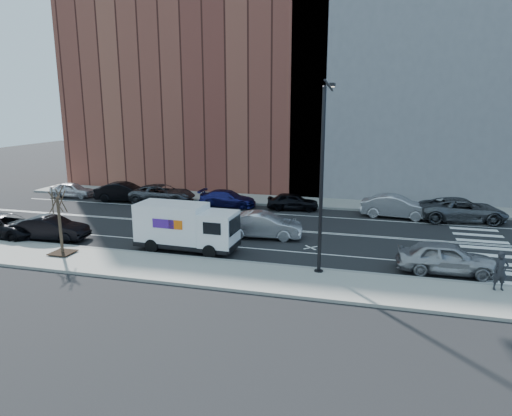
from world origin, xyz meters
The scene contains 24 objects.
ground centered at (0.00, 0.00, 0.00)m, with size 120.00×120.00×0.00m, color black.
sidewalk_near centered at (0.00, -8.80, 0.07)m, with size 44.00×3.60×0.15m, color gray.
sidewalk_far centered at (0.00, 8.80, 0.07)m, with size 44.00×3.60×0.15m, color gray.
curb_near centered at (0.00, -7.00, 0.08)m, with size 44.00×0.25×0.17m, color gray.
curb_far centered at (0.00, 7.00, 0.08)m, with size 44.00×0.25×0.17m, color gray.
crosswalk centered at (16.00, 0.00, 0.00)m, with size 3.00×14.00×0.01m, color white, non-canonical shape.
road_markings centered at (0.00, 0.00, 0.00)m, with size 40.00×8.60×0.01m, color white, non-canonical shape.
bldg_brick centered at (-8.00, 15.60, 11.00)m, with size 26.00×10.00×22.00m, color brown.
bldg_concrete centered at (12.00, 15.60, 13.00)m, with size 20.00×10.00×26.00m, color slate.
streetlight centered at (7.00, -6.91, 5.08)m, with size 0.44×4.02×9.34m.
street_tree centered at (-7.00, -8.40, 1.45)m, with size 1.20×1.20×3.75m.
fedex_van centered at (-0.85, -5.60, 1.42)m, with size 5.98×2.27×2.70m.
far_parked_a centered at (-16.85, 5.81, 0.67)m, with size 1.58×3.94×1.34m, color silver.
far_parked_b centered at (-11.32, 5.41, 0.81)m, with size 1.72×4.93×1.63m, color black.
far_parked_c centered at (-8.00, 5.84, 0.76)m, with size 2.53×5.49×1.53m, color #434449.
far_parked_d centered at (-2.15, 5.76, 0.67)m, with size 1.89×4.65×1.35m, color navy.
far_parked_e centered at (3.20, 5.99, 0.69)m, with size 1.62×4.02×1.37m, color black.
far_parked_f centered at (10.99, 5.54, 0.83)m, with size 1.75×5.03×1.66m, color #B6B5BB.
far_parked_g centered at (15.56, 5.64, 0.83)m, with size 2.76×5.99×1.66m, color #4A4D51.
driving_sedan centered at (2.81, -1.98, 0.79)m, with size 1.68×4.82×1.59m, color #B9B9BE.
near_parked_rear_a centered at (-9.70, -5.91, 0.74)m, with size 1.58×4.52×1.49m, color black.
near_parked_rear_b centered at (-12.90, -6.08, 0.72)m, with size 2.40×5.20×1.45m, color black.
near_parked_front centered at (13.06, -5.61, 0.80)m, with size 1.89×4.71×1.60m, color #A2A1A6.
pedestrian centered at (15.04, -7.62, 1.04)m, with size 0.65×0.42×1.77m, color #222328.
Camera 1 is at (9.53, -28.75, 8.28)m, focal length 32.00 mm.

